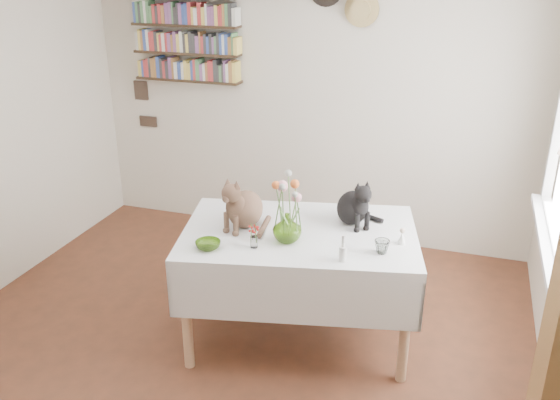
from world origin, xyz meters
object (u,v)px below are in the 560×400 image
(dining_table, at_px, (299,258))
(black_cat, at_px, (353,199))
(tabby_cat, at_px, (245,200))
(bookshelf_unit, at_px, (186,30))
(flower_vase, at_px, (287,228))

(dining_table, xyz_separation_m, black_cat, (0.29, 0.24, 0.37))
(tabby_cat, relative_size, bookshelf_unit, 0.37)
(dining_table, bearing_deg, black_cat, 38.88)
(dining_table, relative_size, flower_vase, 8.95)
(dining_table, distance_m, black_cat, 0.52)
(tabby_cat, height_order, black_cat, tabby_cat)
(tabby_cat, distance_m, black_cat, 0.71)
(dining_table, xyz_separation_m, tabby_cat, (-0.36, -0.03, 0.38))
(tabby_cat, bearing_deg, black_cat, 40.13)
(dining_table, bearing_deg, bookshelf_unit, 134.50)
(dining_table, xyz_separation_m, bookshelf_unit, (-1.52, 1.54, 1.24))
(flower_vase, bearing_deg, dining_table, 78.84)
(black_cat, height_order, bookshelf_unit, bookshelf_unit)
(black_cat, distance_m, bookshelf_unit, 2.40)
(dining_table, height_order, bookshelf_unit, bookshelf_unit)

